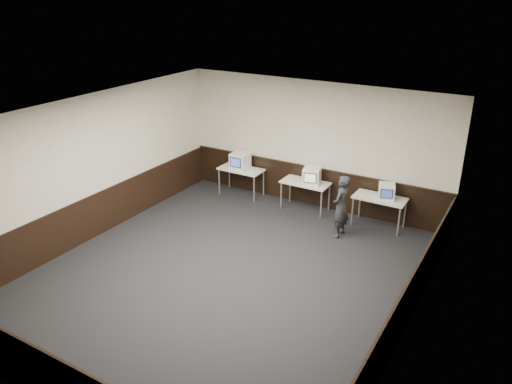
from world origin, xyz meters
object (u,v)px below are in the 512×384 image
emac_left (240,161)px  emac_center (312,176)px  desk_center (305,185)px  desk_left (241,171)px  person (341,206)px  emac_right (386,192)px  desk_right (380,200)px

emac_left → emac_center: 2.10m
emac_left → emac_center: bearing=-1.0°
desk_center → desk_left: bearing=180.0°
emac_left → person: size_ratio=0.33×
person → desk_center: bearing=-123.1°
emac_right → person: 1.18m
emac_center → person: bearing=-52.3°
desk_center → emac_center: emac_center is taller
emac_center → emac_right: emac_center is taller
emac_right → desk_center: bearing=161.6°
desk_right → emac_center: size_ratio=2.28×
desk_right → emac_right: size_ratio=2.53×
desk_left → emac_center: 2.09m
desk_left → person: bearing=-15.8°
desk_right → emac_right: 0.29m
desk_center → emac_right: bearing=-0.4°
desk_center → person: 1.57m
desk_right → desk_left: bearing=180.0°
desk_left → desk_right: (3.80, 0.00, 0.00)m
desk_left → emac_center: emac_center is taller
desk_center → emac_left: 1.95m
desk_left → emac_center: bearing=-0.8°
desk_center → emac_right: 2.05m
desk_left → emac_left: (-0.03, -0.01, 0.29)m
emac_center → person: size_ratio=0.36×
emac_right → desk_right: bearing=156.2°
emac_center → desk_left: bearing=164.7°
desk_right → person: 1.09m
desk_right → emac_left: 3.84m
emac_right → person: bearing=-148.2°
emac_center → emac_right: 1.87m
desk_right → emac_right: bearing=-5.8°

